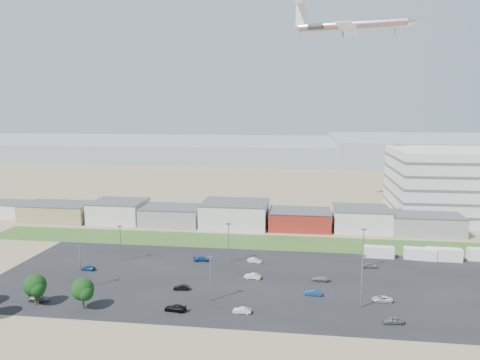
% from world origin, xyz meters
% --- Properties ---
extents(ground, '(700.00, 700.00, 0.00)m').
position_xyz_m(ground, '(0.00, 0.00, 0.00)').
color(ground, '#90795B').
rests_on(ground, ground).
extents(parking_lot, '(120.00, 50.00, 0.01)m').
position_xyz_m(parking_lot, '(5.00, 20.00, 0.01)').
color(parking_lot, black).
rests_on(parking_lot, ground).
extents(grass_strip, '(160.00, 16.00, 0.02)m').
position_xyz_m(grass_strip, '(0.00, 52.00, 0.01)').
color(grass_strip, '#345720').
rests_on(grass_strip, ground).
extents(hills_backdrop, '(700.00, 200.00, 9.00)m').
position_xyz_m(hills_backdrop, '(40.00, 315.00, 4.50)').
color(hills_backdrop, gray).
rests_on(hills_backdrop, ground).
extents(building_row, '(170.00, 20.00, 8.00)m').
position_xyz_m(building_row, '(-17.00, 71.00, 4.00)').
color(building_row, silver).
rests_on(building_row, ground).
extents(box_trailer_a, '(8.05, 2.76, 2.99)m').
position_xyz_m(box_trailer_a, '(37.26, 41.76, 1.49)').
color(box_trailer_a, silver).
rests_on(box_trailer_a, ground).
extents(box_trailer_b, '(8.41, 3.50, 3.06)m').
position_xyz_m(box_trailer_b, '(47.84, 41.38, 1.53)').
color(box_trailer_b, silver).
rests_on(box_trailer_b, ground).
extents(box_trailer_c, '(8.90, 3.16, 3.29)m').
position_xyz_m(box_trailer_c, '(53.89, 41.27, 1.65)').
color(box_trailer_c, silver).
rests_on(box_trailer_c, ground).
extents(tree_right, '(4.82, 4.82, 7.23)m').
position_xyz_m(tree_right, '(-36.42, 0.37, 3.61)').
color(tree_right, black).
rests_on(tree_right, ground).
extents(tree_near, '(4.74, 4.74, 7.11)m').
position_xyz_m(tree_near, '(-25.97, -0.14, 3.56)').
color(tree_near, black).
rests_on(tree_near, ground).
extents(lightpole_front_l, '(1.16, 0.48, 9.82)m').
position_xyz_m(lightpole_front_l, '(-31.31, 9.71, 4.91)').
color(lightpole_front_l, slate).
rests_on(lightpole_front_l, ground).
extents(lightpole_front_m, '(1.11, 0.46, 9.45)m').
position_xyz_m(lightpole_front_m, '(-1.69, 7.20, 4.73)').
color(lightpole_front_m, slate).
rests_on(lightpole_front_m, ground).
extents(lightpole_front_r, '(1.28, 0.53, 10.90)m').
position_xyz_m(lightpole_front_r, '(28.77, 7.76, 5.45)').
color(lightpole_front_r, slate).
rests_on(lightpole_front_r, ground).
extents(lightpole_back_l, '(1.12, 0.47, 9.54)m').
position_xyz_m(lightpole_back_l, '(-29.92, 29.04, 4.77)').
color(lightpole_back_l, slate).
rests_on(lightpole_back_l, ground).
extents(lightpole_back_m, '(1.22, 0.51, 10.40)m').
position_xyz_m(lightpole_back_m, '(-1.89, 31.91, 5.20)').
color(lightpole_back_m, slate).
rests_on(lightpole_back_m, ground).
extents(lightpole_back_r, '(1.21, 0.51, 10.30)m').
position_xyz_m(lightpole_back_r, '(31.89, 31.36, 5.15)').
color(lightpole_back_r, slate).
rests_on(lightpole_back_r, ground).
extents(airliner, '(53.65, 42.00, 14.13)m').
position_xyz_m(airliner, '(33.44, 99.43, 70.00)').
color(airliner, silver).
extents(parked_car_0, '(4.31, 2.21, 1.17)m').
position_xyz_m(parked_car_0, '(33.48, 11.52, 0.58)').
color(parked_car_0, silver).
rests_on(parked_car_0, ground).
extents(parked_car_1, '(3.81, 1.65, 1.22)m').
position_xyz_m(parked_car_1, '(19.45, 12.90, 0.61)').
color(parked_car_1, navy).
rests_on(parked_car_1, ground).
extents(parked_car_2, '(4.00, 1.97, 1.31)m').
position_xyz_m(parked_car_2, '(33.90, 1.47, 0.66)').
color(parked_car_2, '#595B5E').
rests_on(parked_car_2, ground).
extents(parked_car_3, '(4.62, 2.38, 1.28)m').
position_xyz_m(parked_car_3, '(-7.55, 1.24, 0.64)').
color(parked_car_3, black).
rests_on(parked_car_3, ground).
extents(parked_car_4, '(3.66, 1.60, 1.17)m').
position_xyz_m(parked_car_4, '(-9.14, 12.05, 0.58)').
color(parked_car_4, black).
rests_on(parked_car_4, ground).
extents(parked_car_5, '(3.83, 1.85, 1.26)m').
position_xyz_m(parked_car_5, '(-35.41, 21.35, 0.63)').
color(parked_car_5, navy).
rests_on(parked_car_5, ground).
extents(parked_car_6, '(4.64, 2.31, 1.29)m').
position_xyz_m(parked_car_6, '(-9.00, 32.07, 0.65)').
color(parked_car_6, navy).
rests_on(parked_car_6, ground).
extents(parked_car_7, '(4.09, 1.83, 1.30)m').
position_xyz_m(parked_car_7, '(5.57, 21.04, 0.65)').
color(parked_car_7, silver).
rests_on(parked_car_7, ground).
extents(parked_car_8, '(3.74, 1.84, 1.23)m').
position_xyz_m(parked_car_8, '(33.91, 32.68, 0.61)').
color(parked_car_8, '#A5A5AA').
rests_on(parked_car_8, ground).
extents(parked_car_10, '(4.59, 2.15, 1.29)m').
position_xyz_m(parked_car_10, '(-36.82, 2.09, 0.65)').
color(parked_car_10, '#595B5E').
rests_on(parked_car_10, ground).
extents(parked_car_11, '(3.88, 1.77, 1.24)m').
position_xyz_m(parked_car_11, '(4.81, 32.75, 0.62)').
color(parked_car_11, silver).
rests_on(parked_car_11, ground).
extents(parked_car_12, '(4.16, 1.98, 1.17)m').
position_xyz_m(parked_car_12, '(21.14, 21.61, 0.59)').
color(parked_car_12, '#A5A5AA').
rests_on(parked_car_12, ground).
extents(parked_car_13, '(3.57, 1.25, 1.18)m').
position_xyz_m(parked_car_13, '(5.58, 2.06, 0.59)').
color(parked_car_13, silver).
rests_on(parked_car_13, ground).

